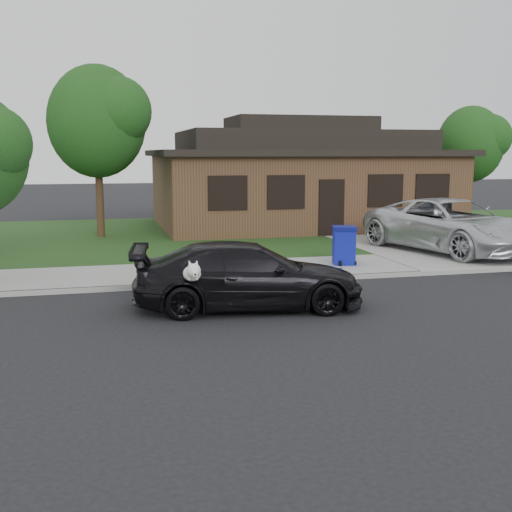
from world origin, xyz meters
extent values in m
plane|color=black|center=(0.00, 0.00, 0.00)|extent=(120.00, 120.00, 0.00)
cube|color=gray|center=(0.00, 5.00, 0.06)|extent=(60.00, 3.00, 0.12)
cube|color=gray|center=(0.00, 3.50, 0.06)|extent=(60.00, 0.12, 0.12)
cube|color=#193814|center=(0.00, 13.00, 0.07)|extent=(60.00, 13.00, 0.13)
cube|color=gray|center=(6.00, 10.00, 0.07)|extent=(4.50, 13.00, 0.14)
imported|color=black|center=(-1.60, 1.06, 0.70)|extent=(5.04, 2.54, 1.40)
ellipsoid|color=white|center=(-2.90, 0.22, 0.96)|extent=(0.34, 0.40, 0.30)
sphere|color=white|center=(-2.90, -0.01, 1.06)|extent=(0.26, 0.26, 0.26)
cube|color=white|center=(-2.90, -0.14, 1.02)|extent=(0.09, 0.12, 0.08)
sphere|color=black|center=(-2.90, -0.20, 1.02)|extent=(0.04, 0.04, 0.04)
cone|color=white|center=(-2.97, 0.04, 1.20)|extent=(0.11, 0.11, 0.14)
cone|color=white|center=(-2.84, 0.04, 1.20)|extent=(0.11, 0.11, 0.14)
imported|color=silver|center=(6.31, 6.35, 0.98)|extent=(4.22, 6.57, 1.68)
cube|color=#0D148F|center=(2.16, 5.05, 0.61)|extent=(0.73, 0.73, 0.98)
cube|color=#070D5C|center=(2.16, 5.05, 1.15)|extent=(0.79, 0.79, 0.11)
cylinder|color=black|center=(1.94, 4.76, 0.20)|extent=(0.09, 0.16, 0.15)
cylinder|color=black|center=(2.37, 4.76, 0.20)|extent=(0.09, 0.16, 0.15)
cube|color=#422B1C|center=(4.00, 15.00, 1.63)|extent=(12.00, 8.00, 3.00)
cube|color=black|center=(4.00, 15.00, 3.25)|extent=(12.60, 8.60, 0.25)
cube|color=black|center=(4.00, 15.00, 3.78)|extent=(10.00, 6.50, 0.80)
cube|color=black|center=(4.00, 15.00, 4.48)|extent=(6.00, 3.50, 0.60)
cube|color=black|center=(4.00, 10.97, 1.23)|extent=(1.00, 0.06, 2.10)
cube|color=black|center=(0.00, 10.97, 1.83)|extent=(1.30, 0.05, 1.10)
cube|color=black|center=(2.20, 10.97, 1.83)|extent=(1.30, 0.05, 1.10)
cube|color=black|center=(6.20, 10.97, 1.83)|extent=(1.30, 0.05, 1.10)
cube|color=black|center=(8.20, 10.97, 1.83)|extent=(1.30, 0.05, 1.10)
cylinder|color=#332114|center=(-4.50, 13.00, 1.37)|extent=(0.28, 0.28, 2.48)
ellipsoid|color=#143811|center=(-4.50, 13.00, 4.41)|extent=(3.60, 3.60, 4.14)
sphere|color=#26591E|center=(-3.78, 12.46, 4.77)|extent=(2.52, 2.52, 2.52)
cylinder|color=#332114|center=(12.00, 14.50, 1.14)|extent=(0.28, 0.28, 2.03)
ellipsoid|color=#143811|center=(12.00, 14.50, 3.65)|extent=(3.00, 3.00, 3.45)
sphere|color=#26591E|center=(12.60, 14.05, 3.95)|extent=(2.10, 2.10, 2.10)
camera|label=1|loc=(-4.64, -11.84, 3.25)|focal=45.00mm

